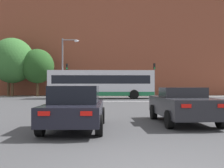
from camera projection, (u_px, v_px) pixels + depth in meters
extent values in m
cube|color=silver|center=(114.00, 101.00, 25.64)|extent=(8.56, 0.30, 0.01)
cube|color=#A09B91|center=(111.00, 96.00, 37.98)|extent=(69.51, 2.50, 0.01)
cube|color=brown|center=(131.00, 48.00, 47.87)|extent=(44.17, 13.10, 15.80)
cube|color=black|center=(75.00, 111.00, 9.60)|extent=(1.90, 4.38, 0.58)
cube|color=black|center=(75.00, 94.00, 9.56)|extent=(1.60, 1.99, 0.58)
cylinder|color=black|center=(57.00, 115.00, 10.94)|extent=(0.23, 0.64, 0.64)
cylinder|color=black|center=(102.00, 115.00, 10.95)|extent=(0.23, 0.64, 0.64)
cylinder|color=black|center=(40.00, 125.00, 8.25)|extent=(0.23, 0.64, 0.64)
cylinder|color=black|center=(99.00, 125.00, 8.26)|extent=(0.23, 0.64, 0.64)
cube|color=red|center=(44.00, 114.00, 7.41)|extent=(0.32, 0.06, 0.12)
cube|color=red|center=(86.00, 114.00, 7.42)|extent=(0.32, 0.06, 0.12)
cube|color=#232328|center=(183.00, 106.00, 11.09)|extent=(2.00, 4.40, 0.70)
cube|color=#232328|center=(182.00, 92.00, 11.20)|extent=(1.67, 1.34, 0.39)
cylinder|color=black|center=(154.00, 112.00, 12.39)|extent=(0.23, 0.64, 0.64)
cylinder|color=black|center=(194.00, 112.00, 12.49)|extent=(0.23, 0.64, 0.64)
cylinder|color=black|center=(169.00, 119.00, 9.69)|extent=(0.23, 0.64, 0.64)
cylinder|color=black|center=(221.00, 119.00, 9.79)|extent=(0.23, 0.64, 0.64)
cube|color=red|center=(186.00, 106.00, 8.86)|extent=(0.32, 0.06, 0.12)
cube|color=red|center=(223.00, 106.00, 8.93)|extent=(0.32, 0.06, 0.12)
cube|color=silver|center=(101.00, 83.00, 31.13)|extent=(11.45, 2.57, 2.76)
cube|color=#1E7042|center=(101.00, 94.00, 31.13)|extent=(11.47, 2.59, 0.44)
cube|color=black|center=(101.00, 80.00, 31.14)|extent=(10.54, 2.60, 0.90)
cylinder|color=black|center=(132.00, 94.00, 32.47)|extent=(1.00, 0.28, 1.00)
cylinder|color=black|center=(134.00, 94.00, 30.01)|extent=(1.00, 0.28, 1.00)
cylinder|color=black|center=(70.00, 94.00, 32.25)|extent=(1.00, 0.28, 1.00)
cylinder|color=black|center=(68.00, 95.00, 29.79)|extent=(1.00, 0.28, 1.00)
cylinder|color=slate|center=(154.00, 83.00, 37.48)|extent=(0.12, 0.12, 3.62)
cube|color=black|center=(154.00, 66.00, 37.49)|extent=(0.26, 0.20, 0.80)
sphere|color=black|center=(155.00, 64.00, 37.36)|extent=(0.17, 0.17, 0.17)
sphere|color=black|center=(155.00, 66.00, 37.36)|extent=(0.17, 0.17, 0.17)
sphere|color=#1ED14C|center=(155.00, 68.00, 37.36)|extent=(0.17, 0.17, 0.17)
cylinder|color=slate|center=(67.00, 83.00, 37.39)|extent=(0.12, 0.12, 3.58)
cube|color=black|center=(67.00, 67.00, 37.39)|extent=(0.26, 0.20, 0.80)
sphere|color=black|center=(67.00, 65.00, 37.27)|extent=(0.17, 0.17, 0.17)
sphere|color=black|center=(67.00, 67.00, 37.26)|extent=(0.17, 0.17, 0.17)
sphere|color=#1ED14C|center=(67.00, 68.00, 37.26)|extent=(0.17, 0.17, 0.17)
cylinder|color=slate|center=(62.00, 69.00, 30.17)|extent=(0.16, 0.16, 6.53)
cylinder|color=slate|center=(70.00, 40.00, 30.20)|extent=(1.51, 0.10, 0.10)
ellipsoid|color=#B2B2B7|center=(77.00, 41.00, 30.23)|extent=(0.50, 0.36, 0.22)
cylinder|color=brown|center=(97.00, 93.00, 37.29)|extent=(0.13, 0.13, 0.89)
cylinder|color=brown|center=(96.00, 93.00, 37.23)|extent=(0.13, 0.13, 0.89)
cube|color=tan|center=(97.00, 87.00, 37.26)|extent=(0.45, 0.33, 0.70)
sphere|color=tan|center=(97.00, 83.00, 37.26)|extent=(0.27, 0.27, 0.27)
cylinder|color=#333851|center=(89.00, 93.00, 37.56)|extent=(0.13, 0.13, 0.77)
cylinder|color=#333851|center=(89.00, 93.00, 37.39)|extent=(0.13, 0.13, 0.77)
cube|color=tan|center=(89.00, 88.00, 37.48)|extent=(0.26, 0.42, 0.61)
sphere|color=tan|center=(89.00, 85.00, 37.48)|extent=(0.23, 0.23, 0.23)
cylinder|color=#4C3823|center=(38.00, 88.00, 37.41)|extent=(0.36, 0.36, 2.18)
ellipsoid|color=#234C1E|center=(38.00, 66.00, 37.42)|extent=(4.37, 4.37, 4.58)
cylinder|color=#4C3823|center=(12.00, 88.00, 37.60)|extent=(0.36, 0.36, 2.35)
ellipsoid|color=#33662D|center=(12.00, 61.00, 37.62)|extent=(5.77, 5.77, 6.06)
cylinder|color=#4C3823|center=(8.00, 87.00, 38.23)|extent=(0.36, 0.36, 2.52)
ellipsoid|color=#285623|center=(8.00, 65.00, 38.24)|extent=(4.21, 4.21, 4.42)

